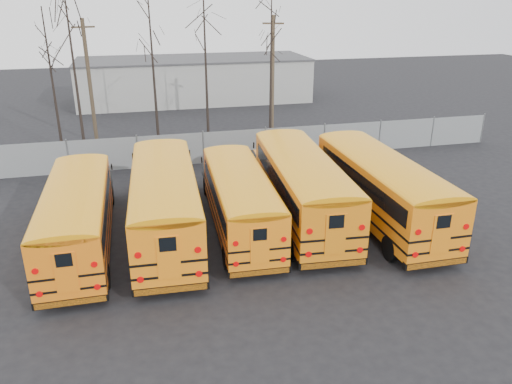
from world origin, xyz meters
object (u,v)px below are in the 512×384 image
object	(u,v)px
bus_d	(301,181)
bus_e	(379,182)
bus_a	(77,211)
bus_c	(239,195)
bus_b	(164,196)
utility_pole_left	(90,82)
utility_pole_right	(273,75)

from	to	relation	value
bus_d	bus_e	size ratio (longest dim) A/B	1.02
bus_a	bus_c	world-z (taller)	bus_a
bus_b	utility_pole_left	xyz separation A→B (m)	(-3.73, 15.94, 2.47)
bus_e	utility_pole_left	distance (m)	21.48
bus_d	bus_e	bearing A→B (deg)	-10.82
bus_a	bus_c	size ratio (longest dim) A/B	1.02
bus_a	bus_d	bearing A→B (deg)	3.90
bus_b	utility_pole_right	world-z (taller)	utility_pole_right
bus_e	utility_pole_right	xyz separation A→B (m)	(-0.66, 16.00, 2.52)
bus_a	utility_pole_left	size ratio (longest dim) A/B	1.24
bus_c	bus_a	bearing A→B (deg)	-175.26
bus_c	bus_e	xyz separation A→B (m)	(6.46, -0.50, 0.20)
bus_c	utility_pole_left	xyz separation A→B (m)	(-6.98, 16.06, 2.68)
bus_e	bus_d	bearing A→B (deg)	165.30
bus_b	bus_c	bearing A→B (deg)	0.43
bus_a	bus_d	xyz separation A→B (m)	(9.78, 0.68, 0.18)
bus_d	utility_pole_left	bearing A→B (deg)	126.75
utility_pole_right	utility_pole_left	bearing A→B (deg)	-161.80
bus_e	utility_pole_right	world-z (taller)	utility_pole_right
bus_c	bus_e	size ratio (longest dim) A/B	0.90
bus_d	utility_pole_left	world-z (taller)	utility_pole_left
bus_a	utility_pole_left	xyz separation A→B (m)	(-0.19, 16.30, 2.63)
bus_b	bus_d	bearing A→B (deg)	5.45
bus_c	utility_pole_right	world-z (taller)	utility_pole_right
bus_d	utility_pole_right	world-z (taller)	utility_pole_right
bus_c	utility_pole_right	xyz separation A→B (m)	(5.80, 15.50, 2.73)
bus_a	utility_pole_left	world-z (taller)	utility_pole_left
bus_c	utility_pole_right	bearing A→B (deg)	72.16
bus_a	bus_e	distance (m)	13.26
bus_b	bus_c	xyz separation A→B (m)	(3.25, -0.12, -0.21)
bus_a	utility_pole_left	bearing A→B (deg)	90.62
utility_pole_right	bus_b	bearing A→B (deg)	-99.78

